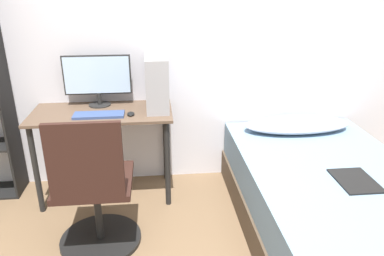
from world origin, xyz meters
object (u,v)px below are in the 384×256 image
at_px(monitor, 97,78).
at_px(pc_tower, 157,83).
at_px(keyboard, 99,115).
at_px(office_chair, 95,199).
at_px(bed, 330,203).

relative_size(monitor, pc_tower, 1.28).
height_order(keyboard, pc_tower, pc_tower).
height_order(monitor, pc_tower, pc_tower).
xyz_separation_m(monitor, keyboard, (0.03, -0.27, -0.22)).
bearing_deg(office_chair, monitor, 92.73).
height_order(bed, monitor, monitor).
distance_m(keyboard, pc_tower, 0.52).
xyz_separation_m(office_chair, bed, (1.61, -0.02, -0.13)).
bearing_deg(monitor, bed, -28.17).
bearing_deg(monitor, keyboard, -84.47).
relative_size(bed, monitor, 3.65).
bearing_deg(pc_tower, bed, -33.08).
distance_m(office_chair, bed, 1.61).
relative_size(office_chair, bed, 0.50).
bearing_deg(monitor, pc_tower, -14.08).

